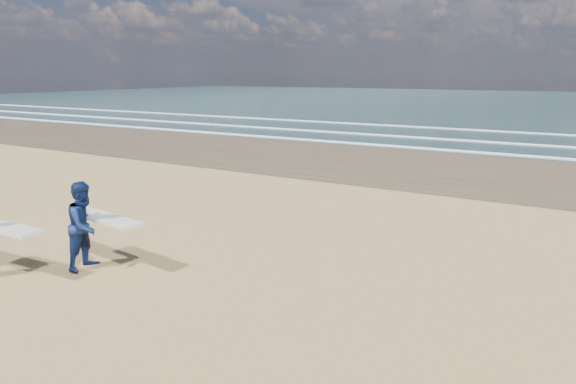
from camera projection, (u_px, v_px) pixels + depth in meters
The scene contains 1 object.
surfer_far at pixel (87, 225), 11.23m from camera, with size 2.25×1.27×1.96m.
Camera 1 is at (9.18, -5.80, 4.26)m, focal length 32.00 mm.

